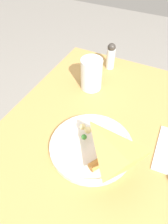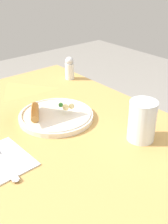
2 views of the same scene
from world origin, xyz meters
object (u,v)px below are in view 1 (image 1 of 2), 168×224
object	(u,v)px
dining_table	(113,174)
plate_pizza	(91,145)
milk_glass	(91,75)
pepper_shaker	(111,56)

from	to	relation	value
dining_table	plate_pizza	size ratio (longest dim) A/B	3.86
milk_glass	dining_table	bearing A→B (deg)	-140.30
dining_table	plate_pizza	world-z (taller)	plate_pizza
plate_pizza	pepper_shaker	size ratio (longest dim) A/B	2.18
milk_glass	pepper_shaker	bearing A→B (deg)	-6.28
milk_glass	plate_pizza	bearing A→B (deg)	-154.94
dining_table	milk_glass	distance (m)	0.35
plate_pizza	pepper_shaker	xyz separation A→B (m)	(0.40, 0.10, 0.04)
plate_pizza	milk_glass	distance (m)	0.28
dining_table	pepper_shaker	bearing A→B (deg)	24.60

